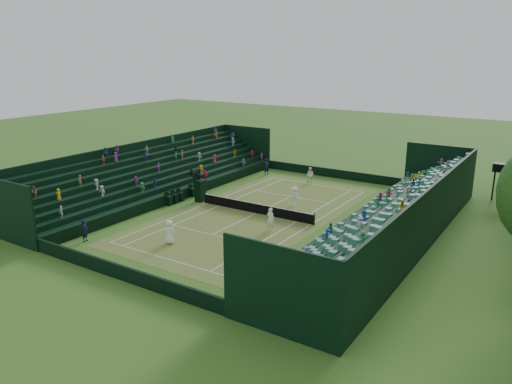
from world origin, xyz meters
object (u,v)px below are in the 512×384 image
(tennis_net, at_px, (256,208))
(player_near_west, at_px, (170,232))
(player_far_west, at_px, (310,175))
(player_far_east, at_px, (294,196))
(player_near_east, at_px, (271,219))
(umpire_chair, at_px, (200,188))

(tennis_net, relative_size, player_near_west, 6.35)
(player_far_west, relative_size, player_far_east, 0.94)
(tennis_net, bearing_deg, player_near_east, -41.99)
(tennis_net, height_order, player_near_east, player_near_east)
(umpire_chair, distance_m, player_far_west, 13.46)
(umpire_chair, bearing_deg, player_far_east, 25.18)
(player_far_west, xyz_separation_m, player_far_east, (2.57, -8.37, 0.05))
(tennis_net, height_order, player_near_west, player_near_west)
(umpire_chair, height_order, player_near_west, umpire_chair)
(umpire_chair, relative_size, player_far_east, 1.76)
(tennis_net, height_order, player_far_west, player_far_west)
(tennis_net, bearing_deg, player_near_west, -99.00)
(umpire_chair, height_order, player_far_east, umpire_chair)
(umpire_chair, bearing_deg, player_far_west, 65.27)
(player_near_west, bearing_deg, tennis_net, -117.15)
(player_near_west, bearing_deg, player_far_east, -121.16)
(tennis_net, distance_m, player_far_west, 12.47)
(tennis_net, relative_size, player_far_west, 6.84)
(player_near_east, bearing_deg, player_far_east, -74.38)
(tennis_net, xyz_separation_m, player_far_west, (-0.93, 12.43, 0.33))
(player_near_west, xyz_separation_m, player_near_east, (4.89, 6.52, 0.05))
(umpire_chair, height_order, player_near_east, umpire_chair)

